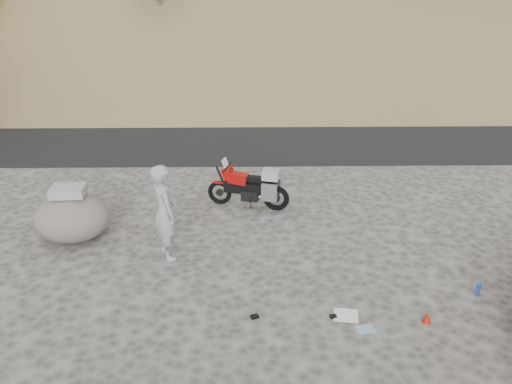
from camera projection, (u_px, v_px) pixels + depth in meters
ground at (265, 267)px, 9.48m from camera, size 140.00×140.00×0.00m
road at (256, 133)px, 17.75m from camera, size 120.00×7.00×0.05m
motorcycle at (252, 187)px, 11.77m from camera, size 1.97×0.88×1.19m
man at (168, 256)px, 9.86m from camera, size 0.73×0.83×1.92m
boulder at (72, 217)px, 10.31m from camera, size 1.73×1.54×1.18m
gear_white_cloth at (346, 315)px, 8.12m from camera, size 0.45×0.41×0.01m
gear_bottle at (478, 290)px, 8.62m from camera, size 0.09×0.09×0.21m
gear_funnel at (427, 318)px, 7.92m from camera, size 0.15×0.15×0.19m
gear_glove_a at (255, 317)px, 8.07m from camera, size 0.15×0.13×0.04m
gear_glove_b at (333, 316)px, 8.07m from camera, size 0.12×0.10×0.04m
gear_blue_cloth at (365, 329)px, 7.80m from camera, size 0.33×0.27×0.01m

